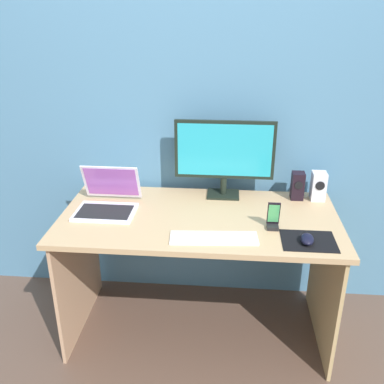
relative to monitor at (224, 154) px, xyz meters
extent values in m
plane|color=brown|center=(-0.12, -0.27, -0.98)|extent=(8.00, 8.00, 0.00)
cube|color=teal|center=(-0.12, 0.15, 0.27)|extent=(6.00, 0.04, 2.50)
cube|color=tan|center=(-0.12, -0.27, -0.26)|extent=(1.44, 0.71, 0.03)
cube|color=tan|center=(-0.80, -0.27, -0.63)|extent=(0.02, 0.67, 0.70)
cube|color=tan|center=(0.56, -0.27, -0.63)|extent=(0.02, 0.67, 0.70)
cube|color=black|center=(0.00, 0.00, -0.24)|extent=(0.18, 0.14, 0.01)
cylinder|color=black|center=(0.00, 0.00, -0.19)|extent=(0.04, 0.04, 0.10)
cube|color=black|center=(0.00, 0.00, 0.03)|extent=(0.55, 0.02, 0.33)
cube|color=#26A5BF|center=(0.00, -0.01, 0.03)|extent=(0.51, 0.00, 0.29)
cube|color=silver|center=(0.52, -0.01, -0.17)|extent=(0.08, 0.08, 0.16)
cylinder|color=black|center=(0.52, -0.05, -0.15)|extent=(0.05, 0.00, 0.05)
cube|color=black|center=(0.41, -0.01, -0.17)|extent=(0.07, 0.07, 0.15)
cylinder|color=black|center=(0.41, -0.04, -0.15)|extent=(0.04, 0.00, 0.04)
cube|color=white|center=(-0.61, -0.29, -0.24)|extent=(0.31, 0.23, 0.02)
cube|color=black|center=(-0.61, -0.30, -0.23)|extent=(0.28, 0.17, 0.00)
cube|color=white|center=(-0.61, -0.13, -0.13)|extent=(0.31, 0.09, 0.20)
cube|color=#A559BF|center=(-0.61, -0.14, -0.13)|extent=(0.28, 0.07, 0.18)
cube|color=white|center=(-0.03, -0.50, -0.24)|extent=(0.42, 0.15, 0.01)
cube|color=black|center=(0.40, -0.48, -0.25)|extent=(0.25, 0.20, 0.00)
ellipsoid|color=black|center=(0.39, -0.50, -0.23)|extent=(0.07, 0.11, 0.04)
cube|color=black|center=(0.25, -0.38, -0.24)|extent=(0.06, 0.06, 0.02)
cube|color=black|center=(0.25, -0.37, -0.17)|extent=(0.06, 0.03, 0.12)
cube|color=#4CB266|center=(0.25, -0.37, -0.17)|extent=(0.05, 0.02, 0.10)
camera|label=1|loc=(0.02, -2.26, 0.77)|focal=40.51mm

